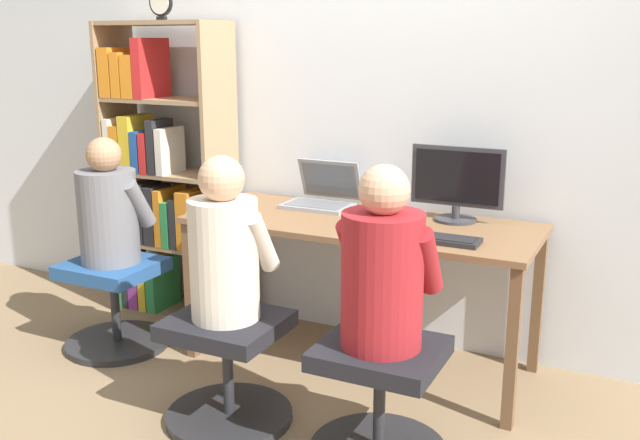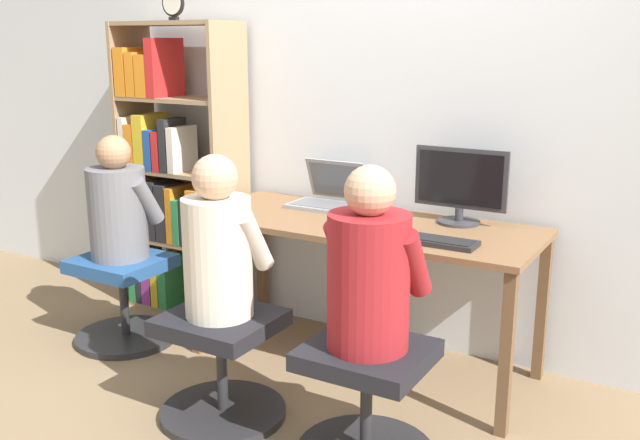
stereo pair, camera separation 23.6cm
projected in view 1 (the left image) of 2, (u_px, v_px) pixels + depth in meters
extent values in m
plane|color=#846B4C|center=(331.00, 391.00, 3.40)|extent=(14.00, 14.00, 0.00)
cube|color=silver|center=(393.00, 104.00, 3.74)|extent=(10.00, 0.05, 2.60)
cube|color=brown|center=(361.00, 224.00, 3.52)|extent=(1.73, 0.69, 0.03)
cube|color=brown|center=(191.00, 290.00, 3.69)|extent=(0.05, 0.05, 0.73)
cube|color=brown|center=(512.00, 349.00, 2.99)|extent=(0.05, 0.05, 0.73)
cube|color=brown|center=(252.00, 259.00, 4.23)|extent=(0.05, 0.05, 0.73)
cube|color=brown|center=(537.00, 302.00, 3.52)|extent=(0.05, 0.05, 0.73)
cylinder|color=#333338|center=(455.00, 219.00, 3.51)|extent=(0.21, 0.21, 0.01)
cylinder|color=#333338|center=(456.00, 212.00, 3.50)|extent=(0.04, 0.04, 0.06)
cube|color=#333338|center=(457.00, 176.00, 3.46)|extent=(0.46, 0.02, 0.29)
cube|color=black|center=(457.00, 177.00, 3.45)|extent=(0.41, 0.01, 0.25)
cube|color=gray|center=(317.00, 206.00, 3.78)|extent=(0.36, 0.23, 0.02)
cube|color=slate|center=(317.00, 204.00, 3.78)|extent=(0.31, 0.18, 0.00)
cube|color=gray|center=(330.00, 179.00, 3.89)|extent=(0.36, 0.09, 0.22)
cube|color=slate|center=(330.00, 180.00, 3.88)|extent=(0.31, 0.07, 0.19)
cube|color=#232326|center=(433.00, 238.00, 3.16)|extent=(0.42, 0.14, 0.02)
cube|color=black|center=(433.00, 235.00, 3.16)|extent=(0.39, 0.11, 0.00)
ellipsoid|color=#99999E|center=(373.00, 230.00, 3.27)|extent=(0.06, 0.10, 0.03)
cylinder|color=#262628|center=(379.00, 405.00, 2.82)|extent=(0.05, 0.05, 0.38)
cube|color=black|center=(380.00, 353.00, 2.76)|extent=(0.47, 0.43, 0.07)
cylinder|color=#262628|center=(230.00, 416.00, 3.14)|extent=(0.56, 0.56, 0.04)
cylinder|color=#262628|center=(228.00, 373.00, 3.09)|extent=(0.05, 0.05, 0.38)
cube|color=black|center=(226.00, 325.00, 3.04)|extent=(0.47, 0.43, 0.07)
cylinder|color=maroon|center=(382.00, 281.00, 2.69)|extent=(0.31, 0.31, 0.53)
sphere|color=tan|center=(384.00, 190.00, 2.61)|extent=(0.19, 0.19, 0.19)
cylinder|color=maroon|center=(354.00, 251.00, 2.80)|extent=(0.09, 0.23, 0.29)
cylinder|color=maroon|center=(427.00, 261.00, 2.67)|extent=(0.09, 0.23, 0.29)
cylinder|color=beige|center=(224.00, 260.00, 2.97)|extent=(0.29, 0.29, 0.51)
sphere|color=tan|center=(221.00, 179.00, 2.88)|extent=(0.19, 0.19, 0.19)
cylinder|color=beige|center=(206.00, 234.00, 3.07)|extent=(0.08, 0.22, 0.28)
cylinder|color=beige|center=(261.00, 242.00, 2.95)|extent=(0.08, 0.22, 0.28)
cube|color=#997A56|center=(121.00, 168.00, 4.36)|extent=(0.02, 0.34, 1.73)
cube|color=#997A56|center=(221.00, 178.00, 4.04)|extent=(0.02, 0.34, 1.73)
cube|color=#997A56|center=(177.00, 308.00, 4.41)|extent=(0.71, 0.32, 0.02)
cube|color=#997A56|center=(173.00, 242.00, 4.31)|extent=(0.71, 0.32, 0.02)
cube|color=#997A56|center=(169.00, 173.00, 4.20)|extent=(0.71, 0.32, 0.02)
cube|color=#997A56|center=(166.00, 100.00, 4.10)|extent=(0.71, 0.32, 0.02)
cube|color=#997A56|center=(161.00, 23.00, 3.99)|extent=(0.71, 0.32, 0.02)
cube|color=#2D8C47|center=(127.00, 278.00, 4.44)|extent=(0.06, 0.19, 0.32)
cube|color=#262628|center=(136.00, 280.00, 4.44)|extent=(0.04, 0.23, 0.30)
cube|color=#8C338C|center=(142.00, 282.00, 4.40)|extent=(0.07, 0.20, 0.30)
cube|color=gold|center=(152.00, 282.00, 4.38)|extent=(0.05, 0.22, 0.32)
cube|color=#2D8C47|center=(163.00, 283.00, 4.37)|extent=(0.06, 0.26, 0.31)
cube|color=#262628|center=(129.00, 214.00, 4.37)|extent=(0.08, 0.27, 0.27)
cube|color=orange|center=(140.00, 210.00, 4.34)|extent=(0.07, 0.29, 0.34)
cube|color=#262628|center=(146.00, 211.00, 4.27)|extent=(0.09, 0.21, 0.36)
cube|color=#262628|center=(157.00, 214.00, 4.22)|extent=(0.07, 0.19, 0.35)
cube|color=orange|center=(171.00, 215.00, 4.23)|extent=(0.04, 0.26, 0.33)
cube|color=#2D8C47|center=(175.00, 222.00, 4.19)|extent=(0.05, 0.21, 0.27)
cube|color=#262628|center=(185.00, 221.00, 4.18)|extent=(0.04, 0.25, 0.29)
cube|color=orange|center=(193.00, 219.00, 4.13)|extent=(0.09, 0.21, 0.34)
cube|color=silver|center=(120.00, 143.00, 4.26)|extent=(0.04, 0.25, 0.30)
cube|color=orange|center=(127.00, 147.00, 4.24)|extent=(0.06, 0.24, 0.26)
cube|color=gold|center=(137.00, 143.00, 4.20)|extent=(0.08, 0.24, 0.32)
cube|color=#1E4C9E|center=(147.00, 150.00, 4.18)|extent=(0.05, 0.25, 0.24)
cube|color=red|center=(155.00, 151.00, 4.16)|extent=(0.05, 0.25, 0.24)
cube|color=#262628|center=(160.00, 146.00, 4.10)|extent=(0.05, 0.19, 0.31)
cube|color=silver|center=(170.00, 150.00, 4.10)|extent=(0.05, 0.22, 0.26)
cube|color=orange|center=(118.00, 72.00, 4.15)|extent=(0.08, 0.25, 0.28)
cube|color=orange|center=(131.00, 75.00, 4.14)|extent=(0.07, 0.29, 0.26)
cube|color=orange|center=(138.00, 76.00, 4.07)|extent=(0.08, 0.21, 0.24)
cube|color=red|center=(151.00, 68.00, 4.06)|extent=(0.06, 0.27, 0.33)
cube|color=black|center=(162.00, 18.00, 3.85)|extent=(0.05, 0.03, 0.02)
cylinder|color=black|center=(161.00, 2.00, 3.83)|extent=(0.14, 0.02, 0.14)
cylinder|color=silver|center=(159.00, 2.00, 3.82)|extent=(0.12, 0.00, 0.12)
cylinder|color=#262628|center=(118.00, 342.00, 3.90)|extent=(0.56, 0.56, 0.04)
cylinder|color=#262628|center=(115.00, 307.00, 3.85)|extent=(0.05, 0.05, 0.38)
cube|color=#234C84|center=(112.00, 268.00, 3.80)|extent=(0.47, 0.43, 0.07)
cylinder|color=slate|center=(108.00, 217.00, 3.73)|extent=(0.31, 0.31, 0.49)
sphere|color=#A87A56|center=(104.00, 155.00, 3.65)|extent=(0.18, 0.18, 0.18)
cylinder|color=slate|center=(96.00, 198.00, 3.83)|extent=(0.09, 0.22, 0.28)
cylinder|color=slate|center=(138.00, 204.00, 3.71)|extent=(0.09, 0.22, 0.28)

